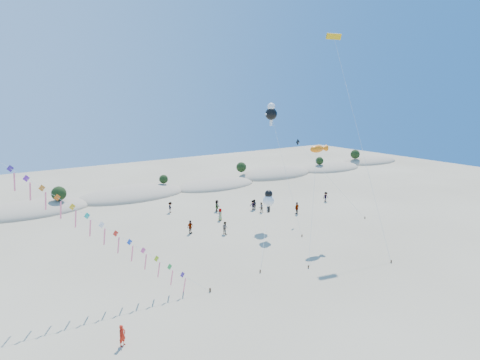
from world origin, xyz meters
name	(u,v)px	position (x,y,z in m)	size (l,w,h in m)	color
ground	(319,308)	(0.00, 0.00, 0.00)	(160.00, 160.00, 0.00)	gray
dune_ridge	(138,195)	(1.06, 45.14, 0.11)	(145.30, 11.49, 5.57)	tan
fish_kite	(319,149)	(11.93, 12.70, 10.91)	(8.56, 6.94, 11.41)	#3F2D1E
cartoon_kite_low	(269,199)	(7.09, 15.98, 4.74)	(7.84, 8.60, 5.90)	#3F2D1E
cartoon_kite_high	(271,113)	(12.97, 23.15, 14.79)	(3.56, 10.58, 16.15)	#3F2D1E
parafoil_kite	(335,43)	(15.64, 14.33, 23.40)	(3.99, 12.79, 24.51)	#3F2D1E
dark_kite	(318,165)	(18.22, 18.89, 7.45)	(7.26, 7.25, 11.13)	#3F2D1E
flyer_foreground	(122,335)	(-15.04, 4.13, 0.78)	(0.57, 0.37, 1.56)	red
beachgoers	(242,209)	(9.69, 25.50, 0.83)	(26.72, 13.60, 1.83)	slate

